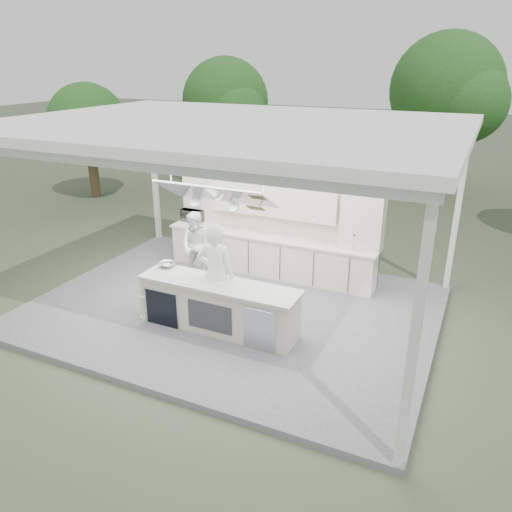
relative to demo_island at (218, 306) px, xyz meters
The scene contains 12 objects.
ground 1.10m from the demo_island, 101.07° to the left, with size 90.00×90.00×0.00m, color #3B4831.
stage_deck 1.07m from the demo_island, 101.07° to the left, with size 8.00×6.00×0.12m, color slate.
tent 3.25m from the demo_island, 101.05° to the left, with size 8.20×6.20×3.86m.
demo_island is the anchor object (origin of this frame).
back_counter 2.82m from the demo_island, 93.63° to the left, with size 5.08×0.72×0.95m.
back_wall_unit 3.19m from the demo_island, 84.98° to the left, with size 5.05×0.48×2.25m.
tree_cluster 11.02m from the demo_island, 91.82° to the left, with size 19.55×9.40×5.85m.
head_chef 0.59m from the demo_island, 124.37° to the left, with size 0.73×0.48×2.01m, color white.
sous_chef 2.46m from the demo_island, 130.36° to the left, with size 0.77×0.60×1.59m, color white.
toaster_oven 3.87m from the demo_island, 128.49° to the left, with size 0.55×0.37×0.31m, color #B4B6BB.
bowl_large 1.40m from the demo_island, 168.44° to the left, with size 0.33×0.33×0.08m, color silver.
bowl_small 1.40m from the demo_island, 168.44° to the left, with size 0.23×0.23×0.07m, color #B1B2B8.
Camera 1 is at (4.36, -8.12, 4.92)m, focal length 35.00 mm.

